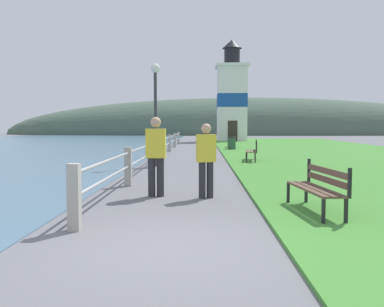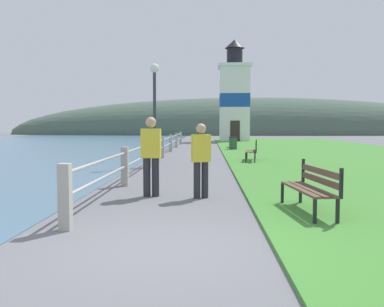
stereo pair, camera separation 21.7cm
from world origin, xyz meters
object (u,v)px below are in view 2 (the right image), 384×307
(lighthouse, at_px, (234,98))
(lamp_post, at_px, (155,96))
(trash_bin, at_px, (233,144))
(person_by_railing, at_px, (201,158))
(park_bench_midway, at_px, (253,150))
(park_bench_far, at_px, (234,140))
(person_strolling, at_px, (151,154))
(park_bench_near, at_px, (312,185))

(lighthouse, xyz_separation_m, lamp_post, (-4.68, -25.58, -1.49))
(lighthouse, height_order, trash_bin, lighthouse)
(person_by_railing, bearing_deg, park_bench_midway, -28.93)
(person_by_railing, xyz_separation_m, lamp_post, (-1.89, 7.13, 1.85))
(park_bench_midway, bearing_deg, park_bench_far, -82.42)
(person_by_railing, bearing_deg, park_bench_far, -21.60)
(park_bench_midway, height_order, person_by_railing, person_by_railing)
(park_bench_midway, xyz_separation_m, lighthouse, (0.68, 23.52, 3.69))
(park_bench_far, xyz_separation_m, lamp_post, (-3.86, -12.76, 2.20))
(park_bench_midway, xyz_separation_m, person_by_railing, (-2.12, -9.18, 0.35))
(person_strolling, bearing_deg, park_bench_far, -8.77)
(lighthouse, xyz_separation_m, trash_bin, (-1.00, -14.97, -3.81))
(person_by_railing, bearing_deg, lamp_post, -1.08)
(trash_bin, bearing_deg, lamp_post, -109.13)
(park_bench_midway, relative_size, person_strolling, 1.10)
(park_bench_midway, height_order, person_strolling, person_strolling)
(park_bench_near, bearing_deg, park_bench_far, -96.04)
(park_bench_midway, relative_size, lamp_post, 0.50)
(person_by_railing, xyz_separation_m, trash_bin, (1.79, 17.73, -0.47))
(park_bench_far, relative_size, person_strolling, 1.05)
(person_strolling, bearing_deg, lamp_post, 6.44)
(lamp_post, bearing_deg, park_bench_near, -66.15)
(park_bench_midway, bearing_deg, lighthouse, -84.87)
(lighthouse, distance_m, trash_bin, 15.48)
(park_bench_near, bearing_deg, lighthouse, -97.46)
(lighthouse, bearing_deg, person_strolling, -96.87)
(park_bench_near, height_order, person_by_railing, person_by_railing)
(trash_bin, bearing_deg, person_by_railing, -95.76)
(person_strolling, distance_m, person_by_railing, 1.15)
(park_bench_midway, relative_size, lighthouse, 0.20)
(lighthouse, relative_size, trash_bin, 11.73)
(park_bench_far, bearing_deg, lighthouse, -91.37)
(lamp_post, bearing_deg, trash_bin, 70.87)
(park_bench_far, xyz_separation_m, person_by_railing, (-1.97, -19.88, 0.35))
(person_strolling, bearing_deg, park_bench_near, -120.88)
(park_bench_near, relative_size, lamp_post, 0.48)
(person_strolling, relative_size, lamp_post, 0.45)
(park_bench_midway, bearing_deg, person_strolling, 76.95)
(person_strolling, relative_size, trash_bin, 2.14)
(lamp_post, bearing_deg, park_bench_far, 73.17)
(person_by_railing, distance_m, trash_bin, 17.83)
(park_bench_near, distance_m, park_bench_midway, 10.89)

